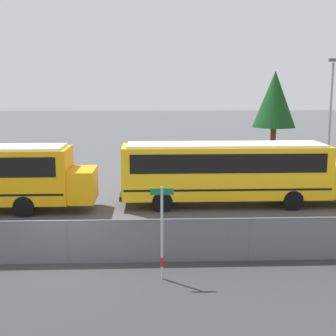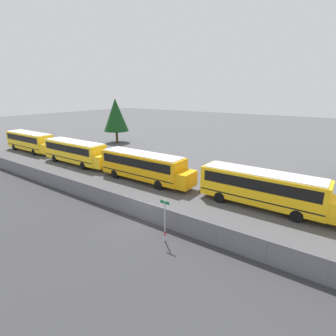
% 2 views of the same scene
% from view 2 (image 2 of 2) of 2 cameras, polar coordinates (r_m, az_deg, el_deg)
% --- Properties ---
extents(ground_plane, '(200.00, 200.00, 0.00)m').
position_cam_2_polar(ground_plane, '(20.42, -5.42, -11.17)').
color(ground_plane, '#4C4C4F').
extents(road_strip, '(118.93, 12.00, 0.01)m').
position_cam_2_polar(road_strip, '(17.04, -19.43, -18.23)').
color(road_strip, '#333335').
rests_on(road_strip, ground_plane).
extents(fence, '(85.00, 0.07, 1.50)m').
position_cam_2_polar(fence, '(20.08, -5.49, -9.24)').
color(fence, '#9EA0A5').
rests_on(fence, ground_plane).
extents(school_bus_0, '(11.33, 2.51, 3.09)m').
position_cam_2_polar(school_bus_0, '(47.75, -27.78, 5.35)').
color(school_bus_0, yellow).
rests_on(school_bus_0, ground_plane).
extents(school_bus_1, '(11.33, 2.51, 3.09)m').
position_cam_2_polar(school_bus_1, '(36.90, -19.46, 3.57)').
color(school_bus_1, yellow).
rests_on(school_bus_1, ground_plane).
extents(school_bus_2, '(11.33, 2.51, 3.09)m').
position_cam_2_polar(school_bus_2, '(28.17, -5.29, 0.68)').
color(school_bus_2, orange).
rests_on(school_bus_2, ground_plane).
extents(school_bus_3, '(11.33, 2.51, 3.09)m').
position_cam_2_polar(school_bus_3, '(23.04, 20.14, -3.89)').
color(school_bus_3, yellow).
rests_on(school_bus_3, ground_plane).
extents(street_sign, '(0.70, 0.09, 2.89)m').
position_cam_2_polar(street_sign, '(17.03, -0.70, -11.21)').
color(street_sign, '#B7B7BC').
rests_on(street_sign, ground_plane).
extents(tree_1, '(4.59, 4.59, 8.17)m').
position_cam_2_polar(tree_1, '(50.63, -11.31, 11.25)').
color(tree_1, '#51381E').
rests_on(tree_1, ground_plane).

